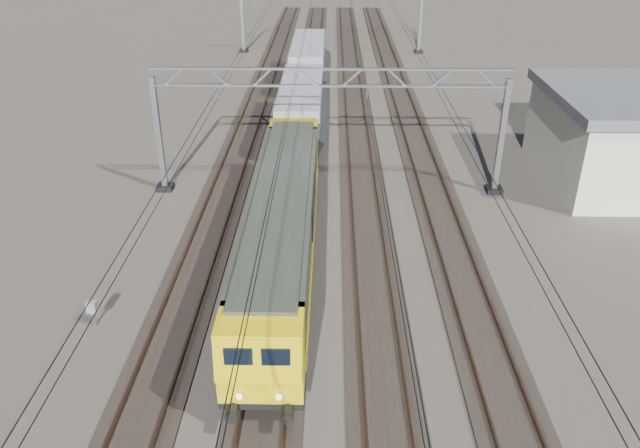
{
  "coord_description": "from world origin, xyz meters",
  "views": [
    {
      "loc": [
        0.1,
        -28.81,
        15.12
      ],
      "look_at": [
        -0.35,
        -4.69,
        2.4
      ],
      "focal_mm": 35.0,
      "sensor_mm": 36.0,
      "label": 1
    }
  ],
  "objects_px": {
    "hopper_wagon_lead": "(301,106)",
    "trackside_cabinet": "(92,308)",
    "locomotive": "(283,223)",
    "catenary_gantry_mid": "(329,126)",
    "hopper_wagon_mid": "(308,58)",
    "catenary_gantry_far": "(331,15)"
  },
  "relations": [
    {
      "from": "catenary_gantry_mid",
      "to": "hopper_wagon_mid",
      "type": "xyz_separation_m",
      "value": [
        -2.0,
        23.44,
        -1.67
      ]
    },
    {
      "from": "hopper_wagon_lead",
      "to": "trackside_cabinet",
      "type": "distance_m",
      "value": 23.38
    },
    {
      "from": "catenary_gantry_far",
      "to": "hopper_wagon_mid",
      "type": "distance_m",
      "value": 12.83
    },
    {
      "from": "catenary_gantry_mid",
      "to": "hopper_wagon_lead",
      "type": "relative_size",
      "value": 1.53
    },
    {
      "from": "locomotive",
      "to": "trackside_cabinet",
      "type": "distance_m",
      "value": 8.62
    },
    {
      "from": "locomotive",
      "to": "hopper_wagon_lead",
      "type": "distance_m",
      "value": 17.7
    },
    {
      "from": "catenary_gantry_mid",
      "to": "locomotive",
      "type": "bearing_deg",
      "value": -103.3
    },
    {
      "from": "catenary_gantry_far",
      "to": "hopper_wagon_lead",
      "type": "distance_m",
      "value": 26.89
    },
    {
      "from": "hopper_wagon_lead",
      "to": "trackside_cabinet",
      "type": "relative_size",
      "value": 11.52
    },
    {
      "from": "catenary_gantry_mid",
      "to": "hopper_wagon_mid",
      "type": "relative_size",
      "value": 1.53
    },
    {
      "from": "hopper_wagon_lead",
      "to": "trackside_cabinet",
      "type": "bearing_deg",
      "value": -107.97
    },
    {
      "from": "catenary_gantry_far",
      "to": "locomotive",
      "type": "height_order",
      "value": "catenary_gantry_far"
    },
    {
      "from": "catenary_gantry_far",
      "to": "locomotive",
      "type": "bearing_deg",
      "value": -92.58
    },
    {
      "from": "catenary_gantry_mid",
      "to": "trackside_cabinet",
      "type": "distance_m",
      "value": 16.19
    },
    {
      "from": "catenary_gantry_mid",
      "to": "hopper_wagon_lead",
      "type": "height_order",
      "value": "catenary_gantry_mid"
    },
    {
      "from": "locomotive",
      "to": "trackside_cabinet",
      "type": "bearing_deg",
      "value": -147.97
    },
    {
      "from": "catenary_gantry_mid",
      "to": "locomotive",
      "type": "height_order",
      "value": "catenary_gantry_mid"
    },
    {
      "from": "catenary_gantry_mid",
      "to": "locomotive",
      "type": "xyz_separation_m",
      "value": [
        -2.0,
        -8.46,
        -1.58
      ]
    },
    {
      "from": "catenary_gantry_mid",
      "to": "hopper_wagon_mid",
      "type": "bearing_deg",
      "value": 94.88
    },
    {
      "from": "hopper_wagon_mid",
      "to": "trackside_cabinet",
      "type": "relative_size",
      "value": 11.52
    },
    {
      "from": "locomotive",
      "to": "hopper_wagon_lead",
      "type": "bearing_deg",
      "value": 90.0
    },
    {
      "from": "hopper_wagon_lead",
      "to": "catenary_gantry_far",
      "type": "bearing_deg",
      "value": 85.73
    }
  ]
}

